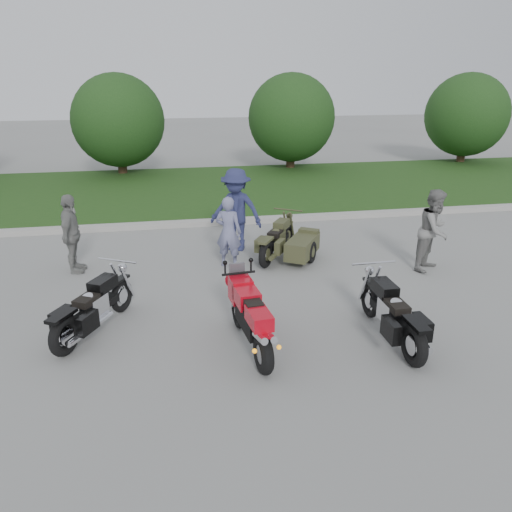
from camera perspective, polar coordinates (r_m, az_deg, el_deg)
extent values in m
plane|color=gray|center=(8.45, -0.23, -8.04)|extent=(80.00, 80.00, 0.00)
cube|color=#A6A39C|center=(13.95, -4.58, 3.88)|extent=(60.00, 0.30, 0.15)
cube|color=#2C4F1B|center=(17.95, -5.99, 7.56)|extent=(60.00, 8.00, 0.14)
cylinder|color=#3F2B1C|center=(21.16, -15.07, 10.39)|extent=(0.36, 0.36, 1.20)
sphere|color=#1B3B15|center=(20.96, -15.48, 14.69)|extent=(3.60, 3.60, 3.60)
cylinder|color=#3F2B1C|center=(21.75, 3.96, 11.28)|extent=(0.36, 0.36, 1.20)
sphere|color=#1B3B15|center=(21.56, 4.07, 15.49)|extent=(3.60, 3.60, 3.60)
cylinder|color=#3F2B1C|center=(24.94, 22.43, 11.00)|extent=(0.36, 0.36, 1.20)
sphere|color=#1B3B15|center=(24.77, 22.94, 14.63)|extent=(3.60, 3.60, 3.60)
torus|color=black|center=(7.12, 0.86, -11.13)|extent=(0.25, 0.62, 0.60)
torus|color=black|center=(8.31, -2.03, -6.32)|extent=(0.18, 0.59, 0.58)
cube|color=black|center=(7.55, -0.61, -7.13)|extent=(0.36, 0.90, 0.34)
cube|color=red|center=(7.63, -1.08, -4.65)|extent=(0.38, 0.57, 0.25)
cube|color=red|center=(7.07, 0.35, -7.10)|extent=(0.35, 0.56, 0.21)
cube|color=black|center=(7.31, -0.35, -5.48)|extent=(0.29, 0.36, 0.10)
cube|color=red|center=(7.96, -1.77, -3.85)|extent=(0.37, 0.42, 0.39)
cylinder|color=silver|center=(6.90, 0.46, -9.31)|extent=(0.15, 0.46, 0.21)
cylinder|color=silver|center=(6.94, 1.55, -9.15)|extent=(0.15, 0.46, 0.21)
torus|color=black|center=(8.05, -21.06, -8.51)|extent=(0.44, 0.63, 0.63)
torus|color=black|center=(9.14, -15.11, -4.42)|extent=(0.38, 0.57, 0.59)
cube|color=black|center=(8.54, -17.94, -5.85)|extent=(0.72, 1.07, 0.13)
cube|color=silver|center=(8.51, -18.00, -5.40)|extent=(0.44, 0.50, 0.32)
cube|color=black|center=(8.61, -17.12, -3.10)|extent=(0.47, 0.57, 0.20)
cube|color=black|center=(8.34, -18.67, -4.74)|extent=(0.45, 0.53, 0.11)
cube|color=black|center=(7.90, -21.36, -6.39)|extent=(0.42, 0.54, 0.06)
cylinder|color=silver|center=(8.28, -18.21, -7.76)|extent=(0.57, 0.94, 0.09)
torus|color=black|center=(7.62, 17.62, -9.70)|extent=(0.17, 0.65, 0.65)
torus|color=black|center=(8.87, 12.90, -4.93)|extent=(0.12, 0.61, 0.61)
cube|color=black|center=(8.19, 15.12, -6.61)|extent=(0.22, 1.15, 0.13)
cube|color=silver|center=(8.16, 15.17, -6.13)|extent=(0.29, 0.43, 0.33)
cube|color=black|center=(8.28, 14.50, -3.62)|extent=(0.27, 0.53, 0.21)
cube|color=black|center=(7.97, 15.72, -5.46)|extent=(0.27, 0.48, 0.11)
cube|color=black|center=(7.46, 17.90, -7.41)|extent=(0.22, 0.53, 0.06)
cylinder|color=silver|center=(8.07, 17.16, -8.35)|extent=(0.11, 1.05, 0.10)
torus|color=black|center=(10.78, 1.13, 0.19)|extent=(0.45, 0.59, 0.61)
torus|color=black|center=(12.09, 3.62, 2.34)|extent=(0.39, 0.54, 0.57)
cube|color=black|center=(11.40, 2.45, 1.71)|extent=(0.74, 1.01, 0.12)
cube|color=#414327|center=(11.38, 2.46, 2.05)|extent=(0.44, 0.48, 0.31)
cube|color=#414327|center=(11.55, 2.92, 3.61)|extent=(0.47, 0.55, 0.20)
cube|color=black|center=(11.21, 2.24, 2.63)|extent=(0.45, 0.51, 0.11)
cube|color=#414327|center=(10.67, 1.15, 1.81)|extent=(0.43, 0.52, 0.05)
cylinder|color=#414327|center=(11.12, 2.68, 0.52)|extent=(0.60, 0.88, 0.09)
cube|color=#414327|center=(11.15, 5.32, 1.10)|extent=(1.03, 1.24, 0.40)
torus|color=black|center=(11.13, 6.39, 0.43)|extent=(0.36, 0.48, 0.50)
imported|color=slate|center=(10.72, -3.16, 2.76)|extent=(0.67, 0.57, 1.56)
imported|color=gray|center=(11.17, 19.69, 2.79)|extent=(1.08, 1.05, 1.75)
imported|color=navy|center=(11.70, -2.29, 5.26)|extent=(1.45, 1.24, 1.95)
imported|color=gray|center=(11.06, -20.34, 2.36)|extent=(0.49, 1.02, 1.68)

